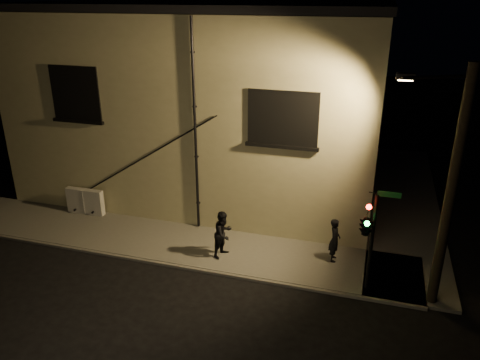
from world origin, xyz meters
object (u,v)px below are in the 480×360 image
(pedestrian_a, at_px, (335,240))
(streetlamp_pole, at_px, (448,187))
(utility_cabinet, at_px, (85,201))
(pedestrian_b, at_px, (223,234))
(traffic_signal, at_px, (367,225))

(pedestrian_a, height_order, streetlamp_pole, streetlamp_pole)
(utility_cabinet, distance_m, streetlamp_pole, 14.64)
(pedestrian_b, relative_size, traffic_signal, 0.50)
(pedestrian_a, bearing_deg, streetlamp_pole, -120.49)
(utility_cabinet, height_order, traffic_signal, traffic_signal)
(utility_cabinet, xyz_separation_m, traffic_signal, (11.93, -2.36, 1.80))
(pedestrian_a, distance_m, traffic_signal, 2.43)
(pedestrian_b, height_order, streetlamp_pole, streetlamp_pole)
(pedestrian_a, relative_size, streetlamp_pole, 0.22)
(pedestrian_a, relative_size, pedestrian_b, 0.93)
(utility_cabinet, height_order, pedestrian_a, pedestrian_a)
(utility_cabinet, relative_size, pedestrian_b, 0.98)
(pedestrian_a, xyz_separation_m, pedestrian_b, (-3.94, -0.83, 0.06))
(pedestrian_a, relative_size, traffic_signal, 0.47)
(pedestrian_a, bearing_deg, traffic_signal, -151.57)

